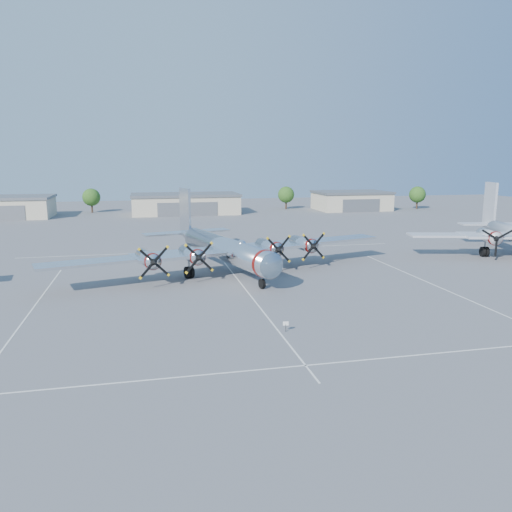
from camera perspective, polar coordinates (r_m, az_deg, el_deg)
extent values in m
plane|color=#5E5E61|center=(56.86, -1.26, -3.77)|extent=(260.00, 260.00, 0.00)
cube|color=silver|center=(52.24, -24.60, -6.13)|extent=(0.15, 40.00, 0.01)
cube|color=silver|center=(52.14, -0.17, -5.14)|extent=(0.15, 40.00, 0.01)
cube|color=silver|center=(60.63, 20.63, -3.55)|extent=(0.15, 40.00, 0.01)
cube|color=silver|center=(36.67, 5.69, -12.34)|extent=(60.00, 0.15, 0.01)
cube|color=silver|center=(80.96, -4.74, 0.65)|extent=(60.00, 0.15, 0.01)
cube|color=beige|center=(140.68, -26.72, 4.90)|extent=(22.00, 14.00, 4.80)
cube|color=slate|center=(140.48, -26.82, 6.00)|extent=(22.60, 14.60, 0.60)
cube|color=beige|center=(136.88, -8.07, 5.83)|extent=(28.00, 14.00, 4.80)
cube|color=slate|center=(136.67, -8.10, 6.96)|extent=(28.60, 14.60, 0.60)
cube|color=slate|center=(129.94, -7.81, 5.30)|extent=(15.40, 0.20, 3.60)
cube|color=beige|center=(148.57, 10.82, 6.14)|extent=(20.00, 14.00, 4.80)
cube|color=slate|center=(148.37, 10.86, 7.18)|extent=(20.60, 14.60, 0.60)
cube|color=slate|center=(142.20, 11.94, 5.65)|extent=(11.00, 0.20, 3.60)
cylinder|color=#382619|center=(145.21, -18.24, 5.28)|extent=(0.50, 0.50, 2.80)
sphere|color=#264A15|center=(144.98, -18.30, 6.40)|extent=(4.80, 4.80, 4.80)
cylinder|color=#382619|center=(148.23, 3.45, 5.92)|extent=(0.50, 0.50, 2.80)
sphere|color=#264A15|center=(148.01, 3.46, 7.01)|extent=(4.80, 4.80, 4.80)
cylinder|color=#382619|center=(155.91, 17.90, 5.66)|extent=(0.50, 0.50, 2.80)
sphere|color=#264A15|center=(155.70, 17.96, 6.70)|extent=(4.80, 4.80, 4.80)
cylinder|color=black|center=(43.08, 3.42, -8.20)|extent=(0.05, 0.05, 0.69)
cube|color=white|center=(42.96, 3.42, -7.71)|extent=(0.48, 0.11, 0.35)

